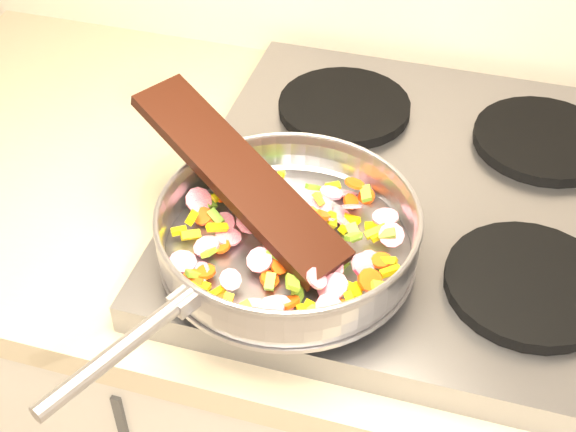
# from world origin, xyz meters

# --- Properties ---
(cooktop) EXTENTS (0.60, 0.60, 0.04)m
(cooktop) POSITION_xyz_m (-0.70, 1.67, 0.92)
(cooktop) COLOR #939399
(cooktop) RESTS_ON counter_top
(grate_fl) EXTENTS (0.19, 0.19, 0.02)m
(grate_fl) POSITION_xyz_m (-0.84, 1.52, 0.95)
(grate_fl) COLOR black
(grate_fl) RESTS_ON cooktop
(grate_fr) EXTENTS (0.19, 0.19, 0.02)m
(grate_fr) POSITION_xyz_m (-0.56, 1.52, 0.95)
(grate_fr) COLOR black
(grate_fr) RESTS_ON cooktop
(grate_bl) EXTENTS (0.19, 0.19, 0.02)m
(grate_bl) POSITION_xyz_m (-0.84, 1.81, 0.95)
(grate_bl) COLOR black
(grate_bl) RESTS_ON cooktop
(grate_br) EXTENTS (0.19, 0.19, 0.02)m
(grate_br) POSITION_xyz_m (-0.56, 1.81, 0.95)
(grate_br) COLOR black
(grate_br) RESTS_ON cooktop
(saute_pan) EXTENTS (0.34, 0.48, 0.06)m
(saute_pan) POSITION_xyz_m (-0.83, 1.49, 0.99)
(saute_pan) COLOR #9E9EA5
(saute_pan) RESTS_ON grate_fl
(vegetable_heap) EXTENTS (0.27, 0.26, 0.05)m
(vegetable_heap) POSITION_xyz_m (-0.83, 1.48, 0.98)
(vegetable_heap) COLOR #6FAC2B
(vegetable_heap) RESTS_ON saute_pan
(wooden_spatula) EXTENTS (0.30, 0.21, 0.11)m
(wooden_spatula) POSITION_xyz_m (-0.90, 1.53, 1.03)
(wooden_spatula) COLOR black
(wooden_spatula) RESTS_ON saute_pan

